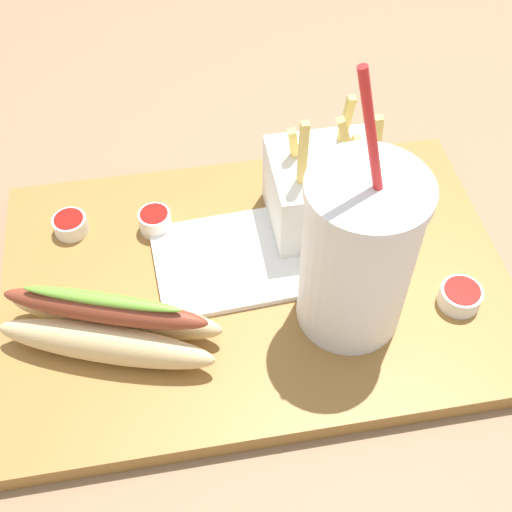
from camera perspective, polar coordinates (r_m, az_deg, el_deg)
ground_plane at (r=0.63m, az=0.00°, el=-3.45°), size 2.40×2.40×0.02m
food_tray at (r=0.62m, az=0.00°, el=-2.36°), size 0.46×0.31×0.02m
soda_cup at (r=0.53m, az=8.67°, el=0.11°), size 0.09×0.09×0.25m
fries_basket at (r=0.63m, az=6.07°, el=5.49°), size 0.11×0.09×0.14m
hot_dog_1 at (r=0.56m, az=-12.42°, el=-5.76°), size 0.19×0.11×0.07m
ketchup_cup_1 at (r=0.66m, az=-15.60°, el=2.65°), size 0.03×0.03×0.02m
ketchup_cup_2 at (r=0.61m, az=17.07°, el=-3.26°), size 0.04×0.04×0.02m
ketchup_cup_3 at (r=0.64m, az=-8.62°, el=3.03°), size 0.03×0.03×0.02m
napkin_stack at (r=0.62m, az=-2.46°, el=-0.43°), size 0.14×0.12×0.01m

